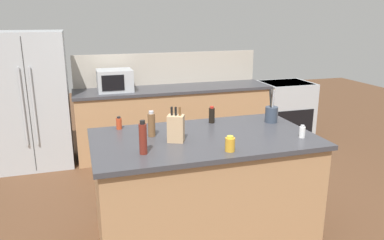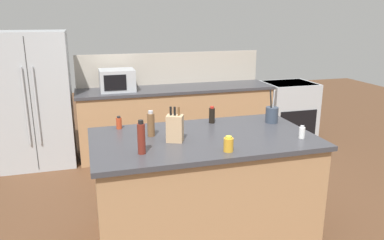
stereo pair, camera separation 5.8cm
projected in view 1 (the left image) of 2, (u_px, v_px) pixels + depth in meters
ground_plane at (203, 234)px, 3.43m from camera, size 14.00×14.00×0.00m
back_counter_run at (174, 119)px, 5.41m from camera, size 2.77×0.66×0.94m
wall_backsplash at (168, 68)px, 5.51m from camera, size 2.73×0.03×0.46m
kitchen_island at (204, 187)px, 3.30m from camera, size 1.88×1.06×0.94m
refrigerator at (32, 100)px, 4.82m from camera, size 0.91×0.75×1.74m
range_oven at (285, 111)px, 5.92m from camera, size 0.76×0.65×0.92m
microwave at (115, 80)px, 5.01m from camera, size 0.46×0.39×0.29m
knife_block at (176, 128)px, 3.02m from camera, size 0.16×0.14×0.29m
utensil_crock at (271, 114)px, 3.57m from camera, size 0.12×0.12×0.32m
spice_jar_paprika at (119, 123)px, 3.36m from camera, size 0.05×0.05×0.12m
salt_shaker at (302, 132)px, 3.13m from camera, size 0.05×0.05×0.11m
vinegar_bottle at (143, 138)px, 2.75m from camera, size 0.06×0.06×0.26m
pepper_grinder at (152, 124)px, 3.15m from camera, size 0.06×0.06×0.22m
honey_jar at (230, 144)px, 2.82m from camera, size 0.08×0.08×0.12m
soy_sauce_bottle at (212, 115)px, 3.55m from camera, size 0.06×0.06×0.16m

